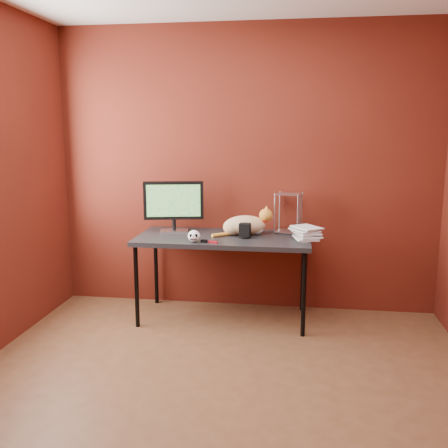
# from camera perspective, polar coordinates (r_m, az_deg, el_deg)

# --- Properties ---
(room) EXTENTS (3.52, 3.52, 2.61)m
(room) POSITION_cam_1_polar(r_m,az_deg,el_deg) (2.87, -1.06, 6.33)
(room) COLOR #57341E
(room) RESTS_ON ground
(desk) EXTENTS (1.50, 0.70, 0.75)m
(desk) POSITION_cam_1_polar(r_m,az_deg,el_deg) (4.35, -0.07, -2.06)
(desk) COLOR black
(desk) RESTS_ON ground
(monitor) EXTENTS (0.53, 0.22, 0.46)m
(monitor) POSITION_cam_1_polar(r_m,az_deg,el_deg) (4.48, -5.78, 2.28)
(monitor) COLOR #B9B8BE
(monitor) RESTS_ON desk
(cat) EXTENTS (0.52, 0.30, 0.26)m
(cat) POSITION_cam_1_polar(r_m,az_deg,el_deg) (4.38, 2.46, -0.10)
(cat) COLOR #C37D29
(cat) RESTS_ON desk
(skull_mug) EXTENTS (0.10, 0.10, 0.10)m
(skull_mug) POSITION_cam_1_polar(r_m,az_deg,el_deg) (4.11, -3.46, -1.39)
(skull_mug) COLOR white
(skull_mug) RESTS_ON desk
(speaker) EXTENTS (0.11, 0.11, 0.13)m
(speaker) POSITION_cam_1_polar(r_m,az_deg,el_deg) (4.27, 2.40, -0.82)
(speaker) COLOR black
(speaker) RESTS_ON desk
(book_stack) EXTENTS (0.29, 0.30, 1.22)m
(book_stack) POSITION_cam_1_polar(r_m,az_deg,el_deg) (4.16, 8.51, 6.45)
(book_stack) COLOR beige
(book_stack) RESTS_ON desk
(wire_rack) EXTENTS (0.24, 0.21, 0.36)m
(wire_rack) POSITION_cam_1_polar(r_m,az_deg,el_deg) (4.49, 7.36, 1.27)
(wire_rack) COLOR #B9B8BE
(wire_rack) RESTS_ON desk
(pocket_knife) EXTENTS (0.08, 0.04, 0.02)m
(pocket_knife) POSITION_cam_1_polar(r_m,az_deg,el_deg) (4.08, -1.28, -2.09)
(pocket_knife) COLOR #B50D1A
(pocket_knife) RESTS_ON desk
(black_gadget) EXTENTS (0.06, 0.04, 0.02)m
(black_gadget) POSITION_cam_1_polar(r_m,az_deg,el_deg) (4.10, -2.30, -1.96)
(black_gadget) COLOR black
(black_gadget) RESTS_ON desk
(washer) EXTENTS (0.04, 0.04, 0.00)m
(washer) POSITION_cam_1_polar(r_m,az_deg,el_deg) (4.23, -3.15, -1.71)
(washer) COLOR #B9B8BE
(washer) RESTS_ON desk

